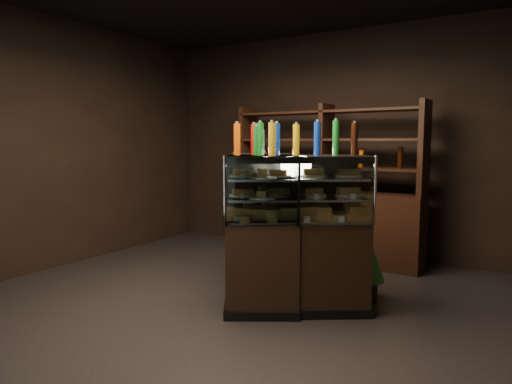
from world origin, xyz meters
TOP-DOWN VIEW (x-y plane):
  - ground at (0.00, 0.00)m, footprint 5.00×5.00m
  - room_shell at (0.00, 0.00)m, footprint 5.02×5.02m
  - display_case at (0.40, 0.30)m, footprint 1.73×1.44m
  - food_display at (0.39, 0.30)m, footprint 1.35×1.11m
  - bottles_top at (0.40, 0.30)m, footprint 1.18×0.97m
  - potted_conifer at (1.08, 0.82)m, footprint 0.37×0.37m
  - back_shelving at (0.14, 2.05)m, footprint 2.50×0.50m

SIDE VIEW (x-z plane):
  - ground at x=0.00m, z-range 0.00..0.00m
  - potted_conifer at x=1.08m, z-range 0.06..0.84m
  - display_case at x=0.40m, z-range -0.23..1.18m
  - back_shelving at x=0.14m, z-range -0.40..1.60m
  - food_display at x=0.39m, z-range 0.83..1.27m
  - bottles_top at x=0.40m, z-range 1.40..1.70m
  - room_shell at x=0.00m, z-range 0.44..3.45m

